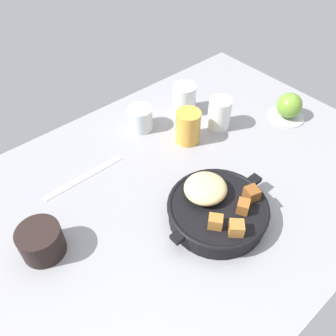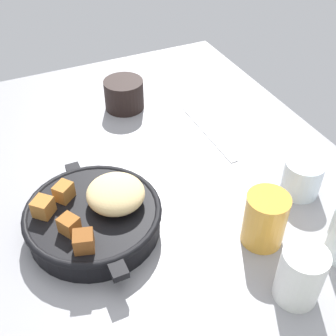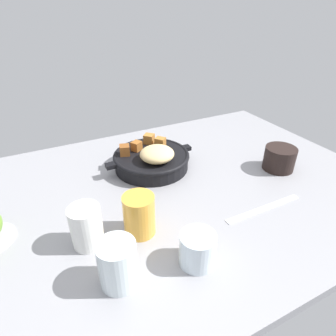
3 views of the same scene
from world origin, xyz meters
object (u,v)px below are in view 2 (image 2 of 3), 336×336
butter_knife (208,132)px  white_creamer_pitcher (300,275)px  coffee_mug_dark (124,94)px  juice_glass_amber (265,219)px  water_glass_short (302,178)px  cast_iron_skillet (96,216)px

butter_knife → white_creamer_pitcher: white_creamer_pitcher is taller
butter_knife → coffee_mug_dark: coffee_mug_dark is taller
juice_glass_amber → water_glass_short: juice_glass_amber is taller
white_creamer_pitcher → water_glass_short: 22.25cm
cast_iron_skillet → butter_knife: 34.08cm
butter_knife → juice_glass_amber: bearing=-12.3°
butter_knife → water_glass_short: (22.80, 6.24, 3.15)cm
cast_iron_skillet → water_glass_short: (6.44, 35.99, 0.16)cm
cast_iron_skillet → water_glass_short: bearing=79.9°
butter_knife → coffee_mug_dark: 21.42cm
water_glass_short → coffee_mug_dark: size_ratio=0.78×
juice_glass_amber → water_glass_short: (-6.55, 12.57, -1.28)cm
juice_glass_amber → water_glass_short: 14.23cm
water_glass_short → cast_iron_skillet: bearing=-100.1°
cast_iron_skillet → white_creamer_pitcher: bearing=42.9°
water_glass_short → butter_knife: bearing=-164.7°
butter_knife → white_creamer_pitcher: size_ratio=2.40×
butter_knife → coffee_mug_dark: (-17.00, -12.63, 3.22)cm
cast_iron_skillet → white_creamer_pitcher: size_ratio=2.94×
white_creamer_pitcher → coffee_mug_dark: 57.23cm
cast_iron_skillet → butter_knife: size_ratio=1.22×
butter_knife → white_creamer_pitcher: 41.00cm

